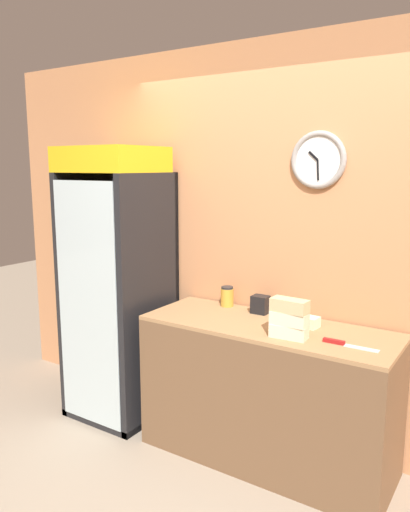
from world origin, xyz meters
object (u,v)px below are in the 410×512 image
object	(u,v)px
sandwich_stack_middle	(289,319)
napkin_dispenser	(260,304)
condiment_jar	(227,296)
sandwich_flat_left	(302,320)
chefs_knife	(343,344)
sandwich_stack_top	(290,306)
beverage_cooler	(122,273)
sandwich_stack_bottom	(289,331)

from	to	relation	value
sandwich_stack_middle	napkin_dispenser	distance (m)	0.50
sandwich_stack_middle	condiment_jar	distance (m)	0.74
sandwich_flat_left	chefs_knife	bearing A→B (deg)	-31.48
napkin_dispenser	condiment_jar	bearing A→B (deg)	174.38
sandwich_stack_middle	sandwich_flat_left	world-z (taller)	sandwich_stack_middle
chefs_knife	napkin_dispenser	distance (m)	0.72
sandwich_stack_middle	sandwich_flat_left	distance (m)	0.26
sandwich_stack_top	sandwich_flat_left	world-z (taller)	sandwich_stack_top
sandwich_flat_left	chefs_knife	world-z (taller)	sandwich_flat_left
sandwich_stack_middle	sandwich_flat_left	bearing A→B (deg)	95.05
sandwich_stack_top	chefs_knife	distance (m)	0.35
sandwich_stack_middle	sandwich_stack_top	xyz separation A→B (m)	(0.00, 0.00, 0.08)
beverage_cooler	sandwich_stack_middle	world-z (taller)	beverage_cooler
beverage_cooler	sandwich_stack_top	size ratio (longest dim) A/B	9.34
sandwich_stack_top	napkin_dispenser	xyz separation A→B (m)	(-0.36, 0.35, -0.13)
sandwich_stack_middle	napkin_dispenser	world-z (taller)	sandwich_stack_middle
condiment_jar	chefs_knife	bearing A→B (deg)	-19.03
sandwich_stack_bottom	sandwich_flat_left	size ratio (longest dim) A/B	1.00
sandwich_stack_middle	napkin_dispenser	size ratio (longest dim) A/B	1.78
sandwich_stack_bottom	sandwich_flat_left	bearing A→B (deg)	95.05
condiment_jar	napkin_dispenser	xyz separation A→B (m)	(0.27, -0.03, -0.01)
sandwich_stack_bottom	chefs_knife	world-z (taller)	sandwich_stack_bottom
beverage_cooler	napkin_dispenser	bearing A→B (deg)	9.42
sandwich_flat_left	beverage_cooler	bearing A→B (deg)	-176.75
napkin_dispenser	beverage_cooler	bearing A→B (deg)	-170.58
sandwich_flat_left	condiment_jar	bearing A→B (deg)	168.43
sandwich_stack_bottom	napkin_dispenser	distance (m)	0.50
sandwich_stack_bottom	sandwich_stack_middle	xyz separation A→B (m)	(0.00, 0.00, 0.08)
sandwich_flat_left	sandwich_stack_bottom	bearing A→B (deg)	-84.95
condiment_jar	sandwich_flat_left	bearing A→B (deg)	-11.57
chefs_knife	condiment_jar	size ratio (longest dim) A/B	2.19
chefs_knife	napkin_dispenser	xyz separation A→B (m)	(-0.66, 0.29, 0.05)
condiment_jar	sandwich_stack_middle	bearing A→B (deg)	-30.60
sandwich_stack_middle	chefs_knife	distance (m)	0.32
chefs_knife	napkin_dispenser	world-z (taller)	napkin_dispenser
napkin_dispenser	sandwich_stack_top	bearing A→B (deg)	-44.08
beverage_cooler	sandwich_stack_top	distance (m)	1.44
beverage_cooler	sandwich_flat_left	xyz separation A→B (m)	(1.41, 0.08, -0.15)
sandwich_stack_bottom	chefs_knife	bearing A→B (deg)	10.09
beverage_cooler	chefs_knife	world-z (taller)	beverage_cooler
sandwich_stack_top	napkin_dispenser	world-z (taller)	sandwich_stack_top
sandwich_stack_top	chefs_knife	xyz separation A→B (m)	(0.30, 0.05, -0.18)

